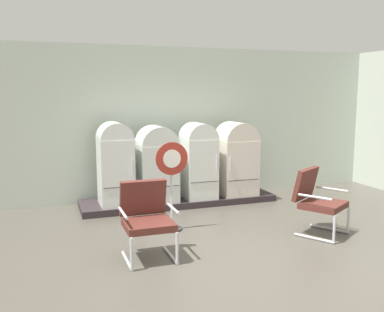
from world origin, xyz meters
TOP-DOWN VIEW (x-y plane):
  - ground at (0.00, 0.00)m, footprint 12.00×10.00m
  - back_wall at (0.00, 3.66)m, footprint 11.76×0.12m
  - display_plinth at (0.00, 3.02)m, footprint 3.74×0.95m
  - refrigerator_0 at (-1.23, 2.93)m, footprint 0.59×0.71m
  - refrigerator_1 at (-0.46, 2.92)m, footprint 0.69×0.69m
  - refrigerator_2 at (0.36, 2.92)m, footprint 0.59×0.68m
  - refrigerator_3 at (1.17, 2.94)m, footprint 0.70×0.72m
  - armchair_left at (-1.22, 0.58)m, footprint 0.69×0.69m
  - armchair_right at (1.44, 0.64)m, footprint 0.89×0.91m
  - sign_stand at (-0.59, 1.52)m, footprint 0.51×0.32m

SIDE VIEW (x-z plane):
  - ground at x=0.00m, z-range -0.05..0.00m
  - display_plinth at x=0.00m, z-range 0.00..0.12m
  - armchair_left at x=-1.22m, z-range 0.06..1.05m
  - armchair_right at x=1.44m, z-range 0.06..1.05m
  - sign_stand at x=-0.59m, z-range 0.02..1.41m
  - refrigerator_1 at x=-0.46m, z-range 0.16..1.56m
  - refrigerator_3 at x=1.17m, z-range 0.16..1.59m
  - refrigerator_2 at x=0.36m, z-range 0.17..1.61m
  - refrigerator_0 at x=-1.23m, z-range 0.17..1.66m
  - back_wall at x=0.00m, z-range 0.01..3.05m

